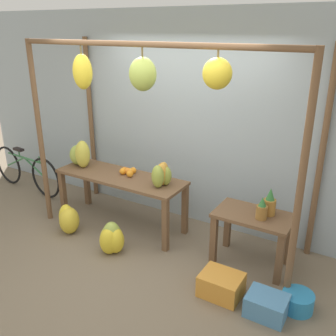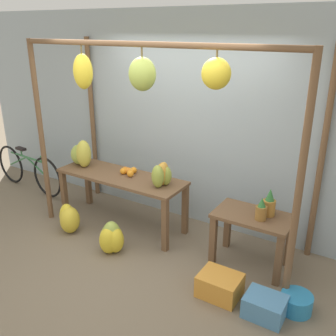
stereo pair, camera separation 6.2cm
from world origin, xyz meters
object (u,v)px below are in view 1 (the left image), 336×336
Objects in this scene: parked_bicycle at (26,170)px; banana_pile_on_table at (80,155)px; pineapple_cluster at (267,206)px; fruit_crate_white at (221,285)px; papaya_pile at (162,175)px; blue_bucket at (298,301)px; fruit_crate_purple at (267,305)px; banana_pile_ground_left at (68,220)px; orange_pile at (128,172)px; banana_pile_ground_right at (112,239)px.

banana_pile_on_table is at bearing -4.49° from parked_bicycle.
pineapple_cluster reaches higher than fruit_crate_white.
blue_bucket is at bearing -14.16° from papaya_pile.
fruit_crate_white is at bearing 174.75° from fruit_crate_purple.
banana_pile_on_table reaches higher than banana_pile_ground_left.
fruit_crate_white is 0.25× the size of parked_bicycle.
banana_pile_on_table is at bearing 112.20° from banana_pile_ground_left.
parked_bicycle is (-2.15, 0.04, -0.42)m from orange_pile.
papaya_pile is at bearing 156.64° from fruit_crate_purple.
fruit_crate_purple is (2.71, -0.15, -0.08)m from banana_pile_ground_left.
banana_pile_on_table is at bearing 148.87° from banana_pile_ground_right.
blue_bucket is 0.33m from fruit_crate_purple.
papaya_pile is (0.34, 0.61, 0.69)m from banana_pile_ground_right.
banana_pile_on_table is 2.65m from pineapple_cluster.
papaya_pile is (2.72, -0.11, 0.52)m from parked_bicycle.
fruit_crate_purple is at bearing -10.49° from parked_bicycle.
banana_pile_ground_right is at bearing -176.13° from blue_bucket.
fruit_crate_white is at bearing -30.15° from papaya_pile.
pineapple_cluster is at bearing 74.78° from fruit_crate_white.
banana_pile_ground_right reaches higher than fruit_crate_purple.
banana_pile_ground_left is at bearing -67.80° from banana_pile_on_table.
fruit_crate_white is at bearing -165.83° from blue_bucket.
banana_pile_on_table is 0.27× the size of parked_bicycle.
banana_pile_ground_right is at bearing -16.76° from parked_bicycle.
banana_pile_ground_right is at bearing -157.86° from pineapple_cluster.
papaya_pile reaches higher than banana_pile_ground_right.
parked_bicycle is (-3.82, 0.75, 0.23)m from fruit_crate_white.
pineapple_cluster is at bearing 135.62° from blue_bucket.
fruit_crate_white reaches higher than fruit_crate_purple.
parked_bicycle is at bearing 163.24° from banana_pile_ground_right.
fruit_crate_purple is at bearing -68.44° from pineapple_cluster.
parked_bicycle is (-4.02, 0.05, -0.41)m from pineapple_cluster.
banana_pile_ground_right is 0.96× the size of fruit_crate_white.
pineapple_cluster is (1.87, -0.02, -0.01)m from orange_pile.
pineapple_cluster is at bearing -0.55° from orange_pile.
fruit_crate_white is 1.31× the size of papaya_pile.
banana_pile_ground_left is at bearing -166.15° from pineapple_cluster.
banana_pile_ground_left is at bearing -178.47° from blue_bucket.
fruit_crate_purple is (1.93, -0.08, -0.07)m from banana_pile_ground_right.
fruit_crate_purple is at bearing -136.14° from blue_bucket.
parked_bicycle reaches higher than fruit_crate_white.
orange_pile is 0.93m from banana_pile_ground_right.
banana_pile_ground_left is 1.42m from papaya_pile.
orange_pile reaches higher than banana_pile_ground_left.
papaya_pile reaches higher than orange_pile.
parked_bicycle reaches higher than blue_bucket.
orange_pile is 0.60× the size of banana_pile_ground_right.
banana_pile_ground_left is 2.72m from fruit_crate_purple.
banana_pile_ground_right reaches higher than blue_bucket.
orange_pile is at bearing 48.13° from banana_pile_ground_left.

